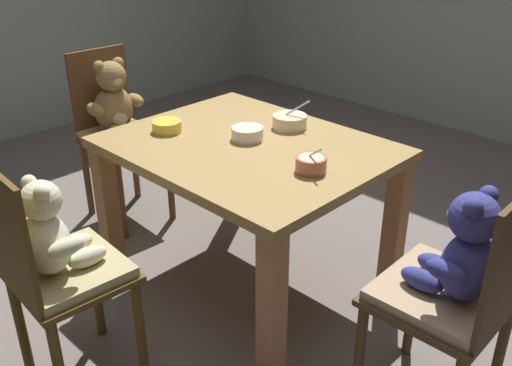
# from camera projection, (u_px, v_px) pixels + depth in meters

# --- Properties ---
(ground_plane) EXTENTS (5.20, 5.20, 0.04)m
(ground_plane) POSITION_uv_depth(u_px,v_px,m) (248.00, 288.00, 2.68)
(ground_plane) COLOR #6D615C
(dining_table) EXTENTS (1.10, 0.88, 0.70)m
(dining_table) POSITION_uv_depth(u_px,v_px,m) (248.00, 171.00, 2.41)
(dining_table) COLOR olive
(dining_table) RESTS_ON ground_plane
(teddy_chair_near_right) EXTENTS (0.40, 0.42, 0.90)m
(teddy_chair_near_right) POSITION_uv_depth(u_px,v_px,m) (459.00, 275.00, 1.78)
(teddy_chair_near_right) COLOR #49351E
(teddy_chair_near_right) RESTS_ON ground_plane
(teddy_chair_near_front) EXTENTS (0.41, 0.39, 0.90)m
(teddy_chair_near_front) POSITION_uv_depth(u_px,v_px,m) (54.00, 255.00, 1.91)
(teddy_chair_near_front) COLOR #4F3A15
(teddy_chair_near_front) RESTS_ON ground_plane
(teddy_chair_near_left) EXTENTS (0.44, 0.38, 0.90)m
(teddy_chair_near_left) POSITION_uv_depth(u_px,v_px,m) (117.00, 117.00, 3.03)
(teddy_chair_near_left) COLOR brown
(teddy_chair_near_left) RESTS_ON ground_plane
(porridge_bowl_white_center) EXTENTS (0.13, 0.13, 0.05)m
(porridge_bowl_white_center) POSITION_uv_depth(u_px,v_px,m) (247.00, 133.00, 2.39)
(porridge_bowl_white_center) COLOR silver
(porridge_bowl_white_center) RESTS_ON dining_table
(porridge_bowl_yellow_near_left) EXTENTS (0.13, 0.13, 0.05)m
(porridge_bowl_yellow_near_left) POSITION_uv_depth(u_px,v_px,m) (167.00, 126.00, 2.47)
(porridge_bowl_yellow_near_left) COLOR yellow
(porridge_bowl_yellow_near_left) RESTS_ON dining_table
(porridge_bowl_cream_far_center) EXTENTS (0.15, 0.15, 0.13)m
(porridge_bowl_cream_far_center) POSITION_uv_depth(u_px,v_px,m) (290.00, 121.00, 2.51)
(porridge_bowl_cream_far_center) COLOR beige
(porridge_bowl_cream_far_center) RESTS_ON dining_table
(porridge_bowl_terracotta_near_right) EXTENTS (0.12, 0.12, 0.12)m
(porridge_bowl_terracotta_near_right) POSITION_uv_depth(u_px,v_px,m) (311.00, 164.00, 2.10)
(porridge_bowl_terracotta_near_right) COLOR #BB6C4F
(porridge_bowl_terracotta_near_right) RESTS_ON dining_table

